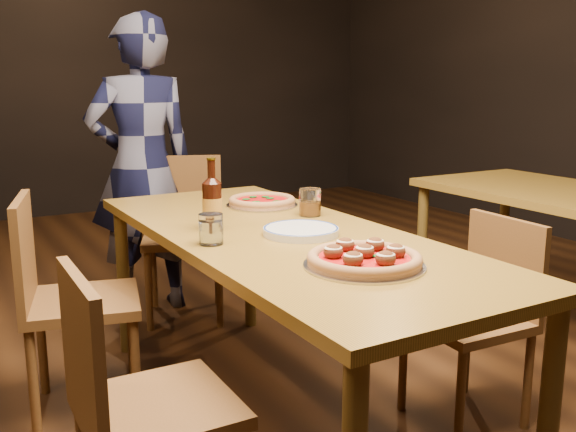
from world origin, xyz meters
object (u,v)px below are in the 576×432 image
chair_main_nw (158,405)px  pizza_meatball (364,258)px  chair_main_sw (83,300)px  table_main (281,251)px  beer_bottle (212,205)px  amber_glass (310,202)px  chair_end (184,236)px  plate_stack (301,231)px  water_glass (211,229)px  pizza_margherita (262,201)px  chair_main_e (467,319)px  diner (142,167)px

chair_main_nw → pizza_meatball: chair_main_nw is taller
chair_main_nw → chair_main_sw: chair_main_sw is taller
table_main → beer_bottle: size_ratio=7.61×
amber_glass → chair_end: bearing=99.1°
table_main → plate_stack: bearing=-59.7°
chair_main_nw → chair_end: size_ratio=0.94×
chair_main_nw → water_glass: 0.65m
pizza_margherita → amber_glass: bearing=-75.7°
chair_main_nw → chair_main_e: chair_main_nw is taller
pizza_meatball → beer_bottle: size_ratio=1.40×
chair_end → pizza_margherita: (0.09, -0.75, 0.31)m
chair_main_e → chair_main_sw: bearing=-120.4°
chair_main_sw → amber_glass: (0.88, -0.26, 0.35)m
chair_main_nw → chair_end: bearing=-22.2°
beer_bottle → diner: (0.14, 1.31, -0.02)m
table_main → amber_glass: 0.35m
plate_stack → diner: 1.56m
chair_end → beer_bottle: bearing=-82.5°
plate_stack → diner: size_ratio=0.17×
table_main → diner: 1.49m
chair_end → pizza_margherita: bearing=-60.5°
water_glass → chair_main_nw: bearing=-129.9°
water_glass → diner: diner is taller
plate_stack → water_glass: size_ratio=2.62×
chair_end → pizza_meatball: (-0.09, -1.75, 0.31)m
table_main → chair_end: size_ratio=2.16×
amber_glass → chair_main_e: bearing=-57.2°
pizza_meatball → plate_stack: (0.05, 0.44, -0.01)m
chair_main_nw → pizza_margherita: 1.28m
chair_main_e → water_glass: water_glass is taller
water_glass → amber_glass: size_ratio=0.93×
chair_end → beer_bottle: size_ratio=3.52×
pizza_margherita → beer_bottle: bearing=-139.9°
table_main → pizza_margherita: bearing=70.0°
chair_main_sw → water_glass: chair_main_sw is taller
pizza_meatball → chair_end: bearing=87.1°
beer_bottle → table_main: bearing=-40.6°
chair_main_e → pizza_margherita: 1.01m
chair_main_sw → chair_main_nw: bearing=-166.2°
plate_stack → table_main: bearing=120.3°
pizza_meatball → plate_stack: pizza_meatball is taller
plate_stack → amber_glass: amber_glass is taller
chair_end → pizza_margherita: chair_end is taller
plate_stack → water_glass: bearing=173.6°
chair_main_nw → water_glass: chair_main_nw is taller
pizza_margherita → beer_bottle: beer_bottle is taller
beer_bottle → water_glass: size_ratio=2.50×
chair_end → water_glass: size_ratio=8.81×
diner → chair_main_e: bearing=114.0°
chair_main_sw → diner: (0.58, 1.02, 0.37)m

